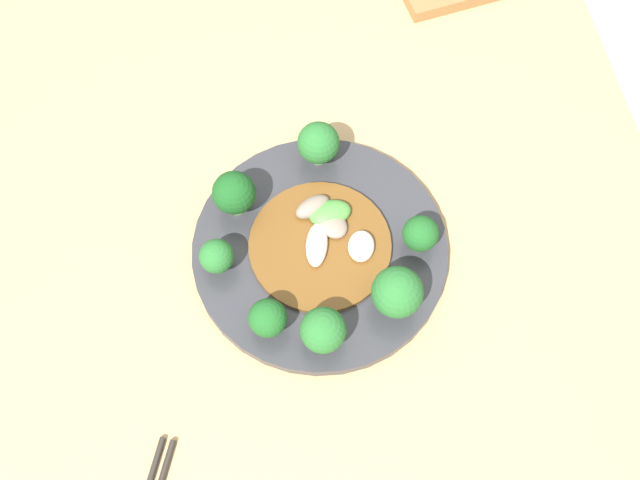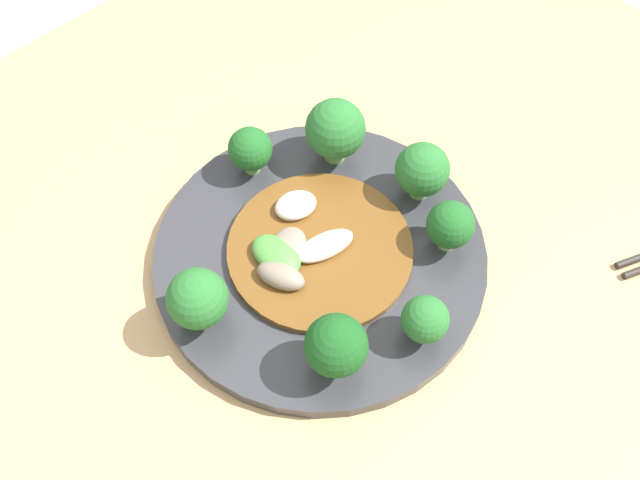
{
  "view_description": "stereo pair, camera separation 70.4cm",
  "coord_description": "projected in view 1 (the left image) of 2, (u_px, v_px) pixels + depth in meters",
  "views": [
    {
      "loc": [
        0.43,
        -0.08,
        1.61
      ],
      "look_at": [
        0.05,
        -0.02,
        0.8
      ],
      "focal_mm": 42.0,
      "sensor_mm": 36.0,
      "label": 1
    },
    {
      "loc": [
        -0.2,
        -0.29,
        1.37
      ],
      "look_at": [
        0.05,
        -0.02,
        0.8
      ],
      "focal_mm": 42.0,
      "sensor_mm": 36.0,
      "label": 2
    }
  ],
  "objects": [
    {
      "name": "broccoli_northeast",
      "position": [
        397.0,
        292.0,
        0.84
      ],
      "size": [
        0.06,
        0.06,
        0.07
      ],
      "color": "#7AAD5B",
      "rests_on": "plate"
    },
    {
      "name": "plate",
      "position": [
        320.0,
        250.0,
        0.92
      ],
      "size": [
        0.31,
        0.31,
        0.02
      ],
      "color": "#333338",
      "rests_on": "table"
    },
    {
      "name": "broccoli_west",
      "position": [
        319.0,
        143.0,
        0.93
      ],
      "size": [
        0.05,
        0.05,
        0.07
      ],
      "color": "#70A356",
      "rests_on": "plate"
    },
    {
      "name": "table",
      "position": [
        326.0,
        316.0,
        1.29
      ],
      "size": [
        1.15,
        0.86,
        0.76
      ],
      "color": "tan",
      "rests_on": "ground_plane"
    },
    {
      "name": "broccoli_southwest",
      "position": [
        234.0,
        193.0,
        0.9
      ],
      "size": [
        0.05,
        0.05,
        0.07
      ],
      "color": "#89B76B",
      "rests_on": "plate"
    },
    {
      "name": "broccoli_north",
      "position": [
        421.0,
        234.0,
        0.88
      ],
      "size": [
        0.04,
        0.04,
        0.05
      ],
      "color": "#7AAD5B",
      "rests_on": "plate"
    },
    {
      "name": "ground_plane",
      "position": [
        325.0,
        375.0,
        1.64
      ],
      "size": [
        8.0,
        8.0,
        0.0
      ],
      "primitive_type": "plane",
      "color": "#B7B2A8"
    },
    {
      "name": "broccoli_south",
      "position": [
        217.0,
        257.0,
        0.87
      ],
      "size": [
        0.04,
        0.04,
        0.05
      ],
      "color": "#7AAD5B",
      "rests_on": "plate"
    },
    {
      "name": "broccoli_southeast",
      "position": [
        268.0,
        318.0,
        0.84
      ],
      "size": [
        0.04,
        0.04,
        0.06
      ],
      "color": "#89B76B",
      "rests_on": "plate"
    },
    {
      "name": "broccoli_east",
      "position": [
        323.0,
        330.0,
        0.83
      ],
      "size": [
        0.05,
        0.05,
        0.06
      ],
      "color": "#89B76B",
      "rests_on": "plate"
    },
    {
      "name": "stirfry_center",
      "position": [
        323.0,
        239.0,
        0.91
      ],
      "size": [
        0.17,
        0.17,
        0.02
      ],
      "color": "brown",
      "rests_on": "plate"
    }
  ]
}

